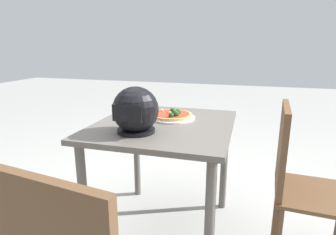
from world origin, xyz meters
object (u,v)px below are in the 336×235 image
object	(u,v)px
dining_table	(164,140)
pizza	(172,115)
motorcycle_helmet	(135,111)
chair_side	(298,180)

from	to	relation	value
dining_table	pizza	world-z (taller)	pizza
dining_table	pizza	bearing A→B (deg)	-99.93
dining_table	motorcycle_helmet	distance (m)	0.33
pizza	motorcycle_helmet	size ratio (longest dim) A/B	1.04
pizza	motorcycle_helmet	xyz separation A→B (m)	(0.11, 0.33, 0.09)
dining_table	chair_side	xyz separation A→B (m)	(-0.76, 0.07, -0.12)
dining_table	pizza	size ratio (longest dim) A/B	3.39
motorcycle_helmet	dining_table	bearing A→B (deg)	-112.94
pizza	chair_side	size ratio (longest dim) A/B	0.29
pizza	dining_table	bearing A→B (deg)	80.07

